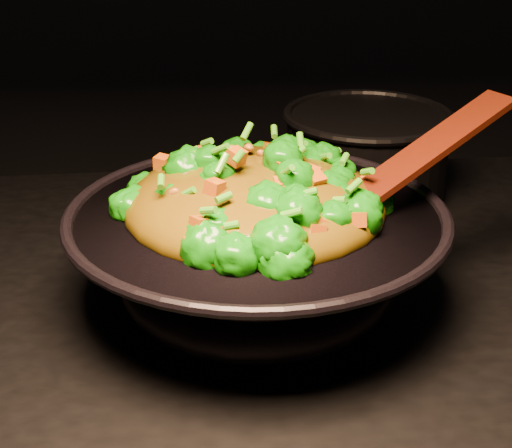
{
  "coord_description": "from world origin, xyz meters",
  "views": [
    {
      "loc": [
        -0.13,
        -0.62,
        1.31
      ],
      "look_at": [
        -0.06,
        0.07,
        0.99
      ],
      "focal_mm": 55.0,
      "sensor_mm": 36.0,
      "label": 1
    }
  ],
  "objects": [
    {
      "name": "wok",
      "position": [
        -0.06,
        0.06,
        0.95
      ],
      "size": [
        0.47,
        0.47,
        0.1
      ],
      "primitive_type": null,
      "rotation": [
        0.0,
        0.0,
        -0.39
      ],
      "color": "black",
      "rests_on": "stovetop"
    },
    {
      "name": "stir_fry",
      "position": [
        -0.06,
        0.07,
        1.04
      ],
      "size": [
        0.27,
        0.27,
        0.09
      ],
      "primitive_type": null,
      "rotation": [
        0.0,
        0.0,
        0.05
      ],
      "color": "#147608",
      "rests_on": "wok"
    },
    {
      "name": "spatula",
      "position": [
        0.09,
        0.07,
        1.04
      ],
      "size": [
        0.23,
        0.14,
        0.1
      ],
      "primitive_type": "cube",
      "rotation": [
        0.0,
        -0.38,
        0.44
      ],
      "color": "#341007",
      "rests_on": "wok"
    },
    {
      "name": "back_pot",
      "position": [
        0.11,
        0.32,
        0.96
      ],
      "size": [
        0.23,
        0.23,
        0.12
      ],
      "primitive_type": "cylinder",
      "rotation": [
        0.0,
        0.0,
        -0.11
      ],
      "color": "black",
      "rests_on": "stovetop"
    }
  ]
}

